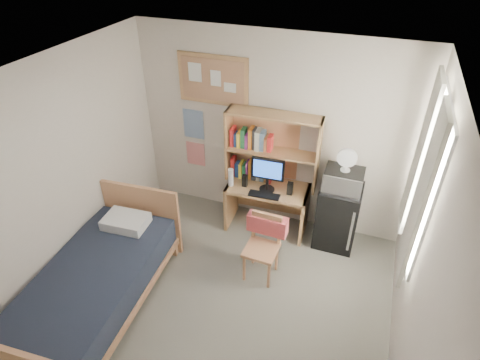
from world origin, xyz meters
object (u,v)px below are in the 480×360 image
(desk_fan, at_px, (347,160))
(bulletin_board, at_px, (213,80))
(bed, at_px, (96,289))
(microwave, at_px, (343,180))
(mini_fridge, at_px, (337,215))
(monitor, at_px, (267,175))
(desk_chair, at_px, (261,249))
(speaker_right, at_px, (290,188))
(desk, at_px, (267,207))
(speaker_left, at_px, (245,181))

(desk_fan, bearing_deg, bulletin_board, 171.18)
(bed, height_order, microwave, microwave)
(mini_fridge, height_order, monitor, monitor)
(desk_chair, relative_size, mini_fridge, 0.95)
(bed, relative_size, monitor, 4.64)
(bed, distance_m, speaker_right, 2.55)
(desk, bearing_deg, desk_chair, -80.16)
(desk_chair, bearing_deg, speaker_right, 84.52)
(bulletin_board, xyz_separation_m, mini_fridge, (1.79, -0.26, -1.49))
(desk, xyz_separation_m, speaker_left, (-0.30, -0.07, 0.41))
(desk, height_order, monitor, monitor)
(speaker_left, distance_m, speaker_right, 0.60)
(microwave, bearing_deg, bed, -139.19)
(monitor, relative_size, speaker_left, 2.77)
(bed, distance_m, monitor, 2.39)
(speaker_right, relative_size, desk_fan, 0.59)
(bed, relative_size, desk_fan, 7.28)
(desk, relative_size, desk_chair, 1.30)
(monitor, distance_m, microwave, 0.94)
(desk_chair, bearing_deg, microwave, 52.26)
(monitor, bearing_deg, mini_fridge, 2.76)
(bulletin_board, bearing_deg, bed, -102.16)
(speaker_left, relative_size, microwave, 0.35)
(bed, xyz_separation_m, speaker_right, (1.64, 1.90, 0.47))
(mini_fridge, xyz_separation_m, monitor, (-0.93, -0.09, 0.46))
(bulletin_board, relative_size, desk_chair, 1.14)
(speaker_left, bearing_deg, microwave, 1.16)
(desk, height_order, speaker_left, speaker_left)
(mini_fridge, height_order, microwave, microwave)
(desk_chair, bearing_deg, desk, 104.31)
(desk_chair, distance_m, bed, 1.87)
(bed, relative_size, speaker_left, 12.84)
(desk, bearing_deg, speaker_left, -168.69)
(desk_chair, height_order, monitor, monitor)
(bulletin_board, relative_size, monitor, 2.10)
(mini_fridge, bearing_deg, bed, -138.90)
(desk_chair, xyz_separation_m, speaker_left, (-0.49, 0.81, 0.34))
(speaker_right, relative_size, microwave, 0.37)
(mini_fridge, height_order, speaker_right, mini_fridge)
(desk_chair, distance_m, microwave, 1.29)
(desk, xyz_separation_m, speaker_right, (0.30, -0.05, 0.42))
(bulletin_board, height_order, speaker_right, bulletin_board)
(desk_chair, relative_size, microwave, 1.79)
(desk_chair, bearing_deg, speaker_left, 123.17)
(desk, relative_size, mini_fridge, 1.24)
(desk, relative_size, desk_fan, 3.75)
(microwave, bearing_deg, desk, -179.59)
(bulletin_board, xyz_separation_m, desk_chair, (1.05, -1.17, -1.51))
(bulletin_board, relative_size, mini_fridge, 1.09)
(desk_chair, relative_size, monitor, 1.84)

